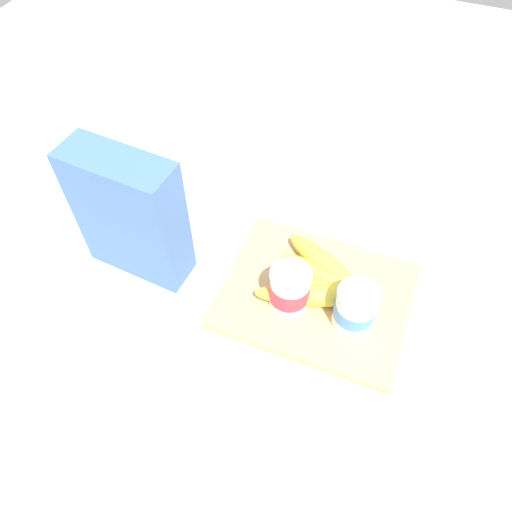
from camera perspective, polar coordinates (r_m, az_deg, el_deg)
The scene contains 6 objects.
ground_plane at distance 0.83m, azimuth 7.08°, elevation -5.03°, with size 2.40×2.40×0.00m, color silver.
cutting_board at distance 0.82m, azimuth 7.14°, elevation -4.72°, with size 0.31×0.25×0.02m, color tan.
cereal_box at distance 0.80m, azimuth -14.76°, elevation 4.62°, with size 0.18×0.07×0.24m, color #4770B7.
yogurt_cup_front at distance 0.76m, azimuth 11.77°, elevation -6.14°, with size 0.07×0.07×0.08m.
yogurt_cup_back at distance 0.77m, azimuth 4.04°, elevation -3.90°, with size 0.07×0.07×0.08m.
banana_bunch at distance 0.81m, azimuth 7.62°, elevation -2.96°, with size 0.19×0.17×0.04m.
Camera 1 is at (-0.07, 0.44, 0.69)m, focal length 33.51 mm.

